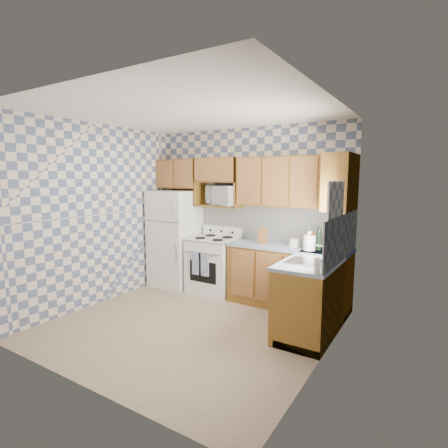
{
  "coord_description": "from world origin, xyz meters",
  "views": [
    {
      "loc": [
        2.65,
        -3.46,
        1.92
      ],
      "look_at": [
        0.05,
        0.75,
        1.25
      ],
      "focal_mm": 28.0,
      "sensor_mm": 36.0,
      "label": 1
    }
  ],
  "objects_px": {
    "refrigerator": "(175,238)",
    "stove_body": "(214,266)",
    "microwave": "(225,196)",
    "electric_kettle": "(309,243)"
  },
  "relations": [
    {
      "from": "stove_body",
      "to": "microwave",
      "type": "xyz_separation_m",
      "value": [
        0.11,
        0.17,
        1.16
      ]
    },
    {
      "from": "electric_kettle",
      "to": "refrigerator",
      "type": "bearing_deg",
      "value": 177.83
    },
    {
      "from": "microwave",
      "to": "electric_kettle",
      "type": "relative_size",
      "value": 2.81
    },
    {
      "from": "stove_body",
      "to": "microwave",
      "type": "relative_size",
      "value": 1.53
    },
    {
      "from": "refrigerator",
      "to": "electric_kettle",
      "type": "xyz_separation_m",
      "value": [
        2.45,
        -0.09,
        0.18
      ]
    },
    {
      "from": "refrigerator",
      "to": "microwave",
      "type": "xyz_separation_m",
      "value": [
        0.92,
        0.19,
        0.77
      ]
    },
    {
      "from": "microwave",
      "to": "electric_kettle",
      "type": "xyz_separation_m",
      "value": [
        1.53,
        -0.29,
        -0.59
      ]
    },
    {
      "from": "refrigerator",
      "to": "stove_body",
      "type": "xyz_separation_m",
      "value": [
        0.8,
        0.03,
        -0.39
      ]
    },
    {
      "from": "microwave",
      "to": "electric_kettle",
      "type": "distance_m",
      "value": 1.67
    },
    {
      "from": "stove_body",
      "to": "electric_kettle",
      "type": "relative_size",
      "value": 4.29
    }
  ]
}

